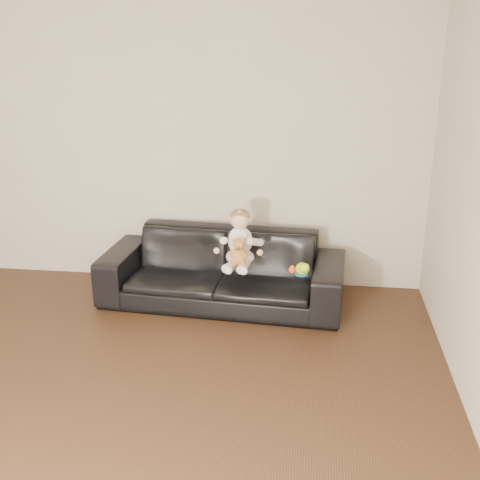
# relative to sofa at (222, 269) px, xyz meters

# --- Properties ---
(floor) EXTENTS (5.50, 5.50, 0.00)m
(floor) POSITION_rel_sofa_xyz_m (-0.70, -2.25, -0.31)
(floor) COLOR #3F2616
(floor) RESTS_ON ground
(wall_back) EXTENTS (5.00, 0.00, 5.00)m
(wall_back) POSITION_rel_sofa_xyz_m (-0.70, 0.50, 0.99)
(wall_back) COLOR beige
(wall_back) RESTS_ON ground
(sofa) EXTENTS (2.18, 0.98, 0.62)m
(sofa) POSITION_rel_sofa_xyz_m (0.00, 0.00, 0.00)
(sofa) COLOR black
(sofa) RESTS_ON floor
(baby) EXTENTS (0.37, 0.44, 0.49)m
(baby) POSITION_rel_sofa_xyz_m (0.17, -0.12, 0.31)
(baby) COLOR #F6D0D5
(baby) RESTS_ON sofa
(teddy_bear) EXTENTS (0.16, 0.16, 0.23)m
(teddy_bear) POSITION_rel_sofa_xyz_m (0.18, -0.27, 0.27)
(teddy_bear) COLOR #B67834
(teddy_bear) RESTS_ON sofa
(toy_green) EXTENTS (0.12, 0.15, 0.10)m
(toy_green) POSITION_rel_sofa_xyz_m (0.71, -0.26, 0.15)
(toy_green) COLOR #BBE61B
(toy_green) RESTS_ON sofa
(toy_rattle) EXTENTS (0.06, 0.06, 0.06)m
(toy_rattle) POSITION_rel_sofa_xyz_m (0.63, -0.26, 0.13)
(toy_rattle) COLOR #EC4C1B
(toy_rattle) RESTS_ON sofa
(toy_blue_disc) EXTENTS (0.11, 0.11, 0.02)m
(toy_blue_disc) POSITION_rel_sofa_xyz_m (0.70, -0.27, 0.11)
(toy_blue_disc) COLOR #1876C4
(toy_blue_disc) RESTS_ON sofa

